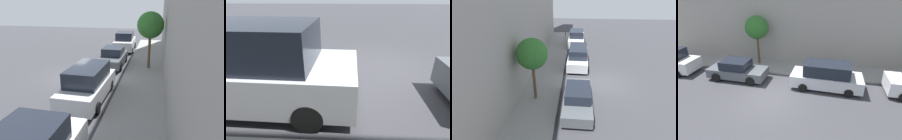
{
  "view_description": "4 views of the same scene",
  "coord_description": "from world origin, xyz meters",
  "views": [
    {
      "loc": [
        5.69,
        -13.96,
        5.12
      ],
      "look_at": [
        3.02,
        -1.07,
        1.0
      ],
      "focal_mm": 35.0,
      "sensor_mm": 36.0,
      "label": 1
    },
    {
      "loc": [
        5.69,
        -1.24,
        2.5
      ],
      "look_at": [
        2.46,
        -1.4,
        1.0
      ],
      "focal_mm": 28.0,
      "sensor_mm": 36.0,
      "label": 2
    },
    {
      "loc": [
        2.38,
        12.83,
        7.4
      ],
      "look_at": [
        3.36,
        -0.09,
        1.0
      ],
      "focal_mm": 28.0,
      "sensor_mm": 36.0,
      "label": 3
    },
    {
      "loc": [
        -9.0,
        -3.3,
        6.58
      ],
      "look_at": [
        2.49,
        -0.78,
        1.0
      ],
      "focal_mm": 28.0,
      "sensor_mm": 36.0,
      "label": 4
    }
  ],
  "objects": [
    {
      "name": "parked_minivan_second",
      "position": [
        2.21,
        -3.45,
        0.92
      ],
      "size": [
        2.03,
        4.95,
        1.9
      ],
      "color": "#B7BABF",
      "rests_on": "ground_plane"
    },
    {
      "name": "ground_plane",
      "position": [
        0.0,
        0.0,
        0.0
      ],
      "size": [
        60.0,
        60.0,
        0.0
      ],
      "primitive_type": "plane",
      "color": "#38383D"
    }
  ]
}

